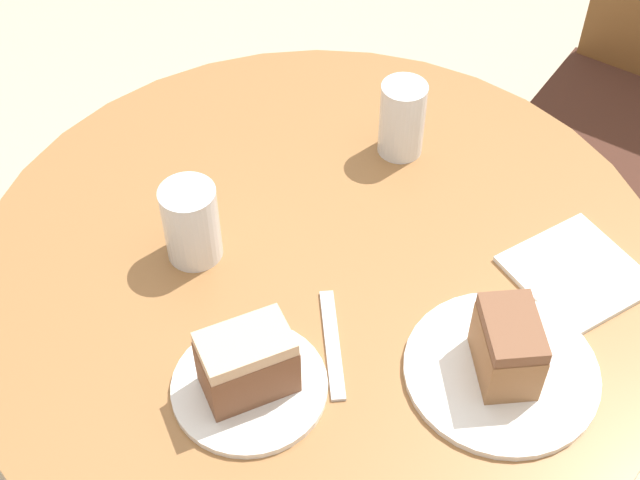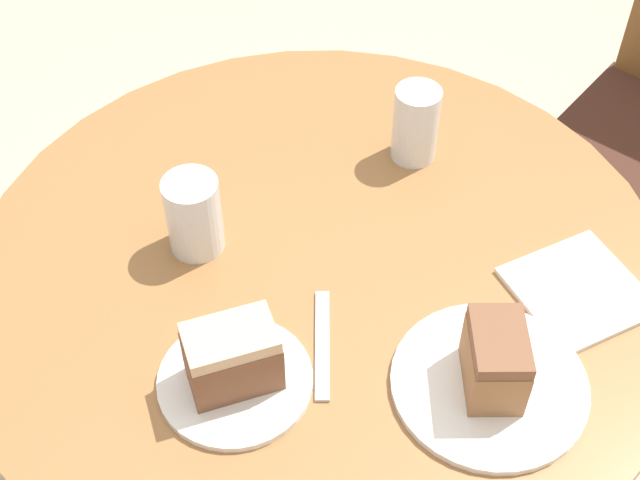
% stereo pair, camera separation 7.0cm
% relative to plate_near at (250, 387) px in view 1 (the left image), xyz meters
% --- Properties ---
extents(table, '(0.97, 0.97, 0.71)m').
position_rel_plate_near_xyz_m(table, '(-0.08, 0.21, -0.18)').
color(table, '#9E6B3D').
rests_on(table, ground_plane).
extents(plate_near, '(0.19, 0.19, 0.01)m').
position_rel_plate_near_xyz_m(plate_near, '(0.00, 0.00, 0.00)').
color(plate_near, white).
rests_on(plate_near, table).
extents(plate_far, '(0.24, 0.24, 0.01)m').
position_rel_plate_near_xyz_m(plate_far, '(0.20, 0.23, 0.00)').
color(plate_far, white).
rests_on(plate_far, table).
extents(cake_slice_near, '(0.10, 0.13, 0.09)m').
position_rel_plate_near_xyz_m(cake_slice_near, '(0.00, 0.00, 0.05)').
color(cake_slice_near, brown).
rests_on(cake_slice_near, plate_near).
extents(cake_slice_far, '(0.12, 0.11, 0.09)m').
position_rel_plate_near_xyz_m(cake_slice_far, '(0.20, 0.23, 0.05)').
color(cake_slice_far, '#9E6B42').
rests_on(cake_slice_far, plate_far).
extents(glass_lemonade, '(0.07, 0.07, 0.12)m').
position_rel_plate_near_xyz_m(glass_lemonade, '(-0.15, 0.46, 0.05)').
color(glass_lemonade, beige).
rests_on(glass_lemonade, table).
extents(glass_water, '(0.08, 0.08, 0.12)m').
position_rel_plate_near_xyz_m(glass_water, '(-0.22, 0.10, 0.05)').
color(glass_water, silver).
rests_on(glass_water, table).
extents(napkin_stack, '(0.19, 0.19, 0.01)m').
position_rel_plate_near_xyz_m(napkin_stack, '(0.18, 0.43, -0.00)').
color(napkin_stack, white).
rests_on(napkin_stack, table).
extents(fork, '(0.14, 0.12, 0.00)m').
position_rel_plate_near_xyz_m(fork, '(0.03, 0.12, -0.00)').
color(fork, silver).
rests_on(fork, table).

